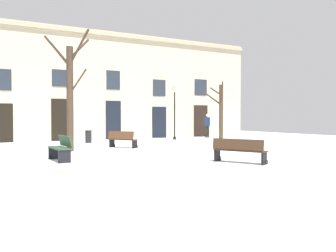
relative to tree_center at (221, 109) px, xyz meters
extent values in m
plane|color=white|center=(-6.71, -6.64, -2.14)|extent=(36.11, 36.11, 0.00)
cube|color=beige|center=(-6.71, 3.54, 1.65)|extent=(22.57, 0.40, 7.58)
cube|color=tan|center=(-6.71, 3.29, 5.19)|extent=(22.57, 0.30, 0.24)
cube|color=black|center=(-14.00, 3.32, -0.94)|extent=(1.25, 0.08, 2.40)
cube|color=#262D38|center=(-14.00, 3.32, 1.72)|extent=(1.13, 0.06, 1.30)
cube|color=black|center=(-10.51, 3.32, -0.76)|extent=(1.15, 0.08, 2.77)
cube|color=#262D38|center=(-10.51, 3.32, 1.99)|extent=(1.03, 0.06, 1.12)
cube|color=black|center=(-6.86, 3.32, -0.78)|extent=(1.10, 0.08, 2.71)
cube|color=#262D38|center=(-6.86, 3.32, 2.04)|extent=(0.99, 0.06, 1.33)
cube|color=black|center=(-3.24, 3.32, -0.97)|extent=(1.16, 0.08, 2.34)
cube|color=#262D38|center=(-3.24, 3.32, 1.62)|extent=(1.05, 0.06, 1.24)
cube|color=black|center=(0.49, 3.32, -0.88)|extent=(1.27, 0.08, 2.51)
cube|color=#262D38|center=(0.49, 3.32, 1.81)|extent=(1.15, 0.06, 1.27)
cylinder|color=#423326|center=(0.02, -0.04, -0.20)|extent=(0.30, 0.30, 3.87)
cylinder|color=#423326|center=(-0.43, -0.02, 1.24)|extent=(0.96, 0.14, 0.58)
cylinder|color=#423326|center=(-0.22, -0.44, 1.14)|extent=(0.62, 0.95, 1.51)
cylinder|color=#423326|center=(-0.31, 0.58, 0.79)|extent=(0.80, 1.34, 1.06)
cylinder|color=#423326|center=(0.48, 0.59, 1.17)|extent=(1.02, 1.35, 1.14)
cylinder|color=#423326|center=(-11.52, -4.15, 0.25)|extent=(0.31, 0.31, 4.78)
cylinder|color=#423326|center=(-12.01, -4.67, 2.09)|extent=(1.08, 1.15, 0.85)
cylinder|color=#423326|center=(-11.19, -4.54, 2.57)|extent=(0.80, 0.91, 1.58)
cylinder|color=#423326|center=(-12.00, -3.75, 2.47)|extent=(1.09, 0.93, 1.46)
cylinder|color=#423326|center=(-11.21, -4.41, 1.04)|extent=(0.72, 0.63, 1.15)
cylinder|color=#423326|center=(-11.05, -3.99, 2.59)|extent=(1.05, 0.44, 1.08)
cylinder|color=black|center=(-3.25, 0.91, -0.49)|extent=(0.10, 0.10, 3.29)
cylinder|color=black|center=(-3.25, 0.91, -2.04)|extent=(0.22, 0.22, 0.20)
cube|color=beige|center=(-3.25, 0.91, 1.33)|extent=(0.24, 0.24, 0.36)
cone|color=black|center=(-3.25, 0.91, 1.51)|extent=(0.30, 0.30, 0.14)
cylinder|color=black|center=(-9.36, 0.69, -1.78)|extent=(0.38, 0.38, 0.72)
torus|color=black|center=(-9.36, 0.69, -1.40)|extent=(0.41, 0.41, 0.04)
cube|color=#51331E|center=(-8.72, -3.52, -1.72)|extent=(1.25, 1.49, 0.05)
cube|color=#51331E|center=(-8.88, -3.64, -1.48)|extent=(0.97, 1.29, 0.39)
cube|color=black|center=(-8.31, -4.08, -1.93)|extent=(0.37, 0.29, 0.42)
torus|color=black|center=(-8.17, -3.98, -2.06)|extent=(0.12, 0.16, 0.17)
cube|color=black|center=(-9.12, -2.96, -1.93)|extent=(0.37, 0.29, 0.42)
torus|color=black|center=(-8.98, -2.85, -2.06)|extent=(0.12, 0.16, 0.17)
cube|color=#3D2819|center=(-7.34, -11.04, -1.71)|extent=(1.21, 1.83, 0.05)
cube|color=#3D2819|center=(-7.51, -11.13, -1.49)|extent=(0.91, 1.67, 0.36)
cube|color=black|center=(-6.95, -11.80, -1.93)|extent=(0.37, 0.23, 0.43)
torus|color=black|center=(-6.81, -11.73, -2.06)|extent=(0.10, 0.17, 0.17)
cube|color=black|center=(-7.72, -10.28, -1.93)|extent=(0.37, 0.23, 0.43)
torus|color=black|center=(-7.58, -10.20, -2.06)|extent=(0.10, 0.17, 0.17)
cube|color=#2D4C33|center=(-12.67, -7.57, -1.67)|extent=(0.56, 1.55, 0.05)
cube|color=#2D4C33|center=(-12.46, -7.55, -1.43)|extent=(0.21, 1.53, 0.40)
cube|color=black|center=(-12.71, -6.87, -1.91)|extent=(0.43, 0.09, 0.47)
torus|color=black|center=(-12.90, -6.88, -2.06)|extent=(0.04, 0.17, 0.17)
cube|color=black|center=(-12.63, -8.27, -1.91)|extent=(0.43, 0.09, 0.47)
torus|color=black|center=(-12.81, -8.28, -2.06)|extent=(0.04, 0.17, 0.17)
cylinder|color=#2D271E|center=(0.39, 2.09, -1.70)|extent=(0.14, 0.14, 0.88)
cylinder|color=#2D271E|center=(0.31, 2.24, -1.70)|extent=(0.14, 0.14, 0.88)
cube|color=navy|center=(0.35, 2.16, -0.92)|extent=(0.37, 0.44, 0.68)
sphere|color=beige|center=(0.35, 2.16, -0.44)|extent=(0.24, 0.24, 0.24)
camera|label=1|loc=(-15.12, -20.49, -0.57)|focal=37.74mm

